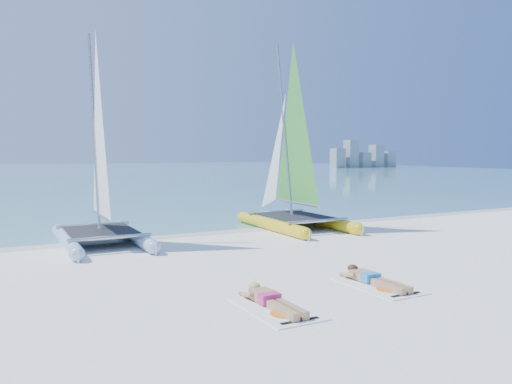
# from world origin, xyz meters

# --- Properties ---
(ground) EXTENTS (140.00, 140.00, 0.00)m
(ground) POSITION_xyz_m (0.00, 0.00, 0.00)
(ground) COLOR white
(ground) RESTS_ON ground
(sea) EXTENTS (140.00, 115.00, 0.01)m
(sea) POSITION_xyz_m (0.00, 63.00, 0.01)
(sea) COLOR #7DBDD0
(sea) RESTS_ON ground
(wet_sand_strip) EXTENTS (140.00, 1.40, 0.01)m
(wet_sand_strip) POSITION_xyz_m (0.00, 5.50, 0.00)
(wet_sand_strip) COLOR silver
(wet_sand_strip) RESTS_ON ground
(distant_skyline) EXTENTS (14.00, 2.00, 5.00)m
(distant_skyline) POSITION_xyz_m (53.71, 62.00, 1.94)
(distant_skyline) COLOR #99A0A8
(distant_skyline) RESTS_ON ground
(catamaran_blue) EXTENTS (2.33, 4.81, 6.53)m
(catamaran_blue) POSITION_xyz_m (-3.99, 4.87, 1.95)
(catamaran_blue) COLOR #C0EBFD
(catamaran_blue) RESTS_ON ground
(catamaran_yellow) EXTENTS (2.50, 5.45, 6.91)m
(catamaran_yellow) POSITION_xyz_m (2.73, 5.30, 2.18)
(catamaran_yellow) COLOR yellow
(catamaran_yellow) RESTS_ON ground
(towel_a) EXTENTS (1.00, 1.85, 0.02)m
(towel_a) POSITION_xyz_m (-2.53, -2.86, 0.01)
(towel_a) COLOR white
(towel_a) RESTS_ON ground
(sunbather_a) EXTENTS (0.37, 1.73, 0.26)m
(sunbather_a) POSITION_xyz_m (-2.53, -2.66, 0.12)
(sunbather_a) COLOR tan
(sunbather_a) RESTS_ON towel_a
(towel_b) EXTENTS (1.00, 1.85, 0.02)m
(towel_b) POSITION_xyz_m (0.03, -2.55, 0.01)
(towel_b) COLOR white
(towel_b) RESTS_ON ground
(sunbather_b) EXTENTS (0.37, 1.73, 0.26)m
(sunbather_b) POSITION_xyz_m (0.03, -2.36, 0.12)
(sunbather_b) COLOR tan
(sunbather_b) RESTS_ON towel_b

